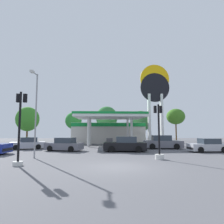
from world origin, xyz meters
TOP-DOWN VIEW (x-y plane):
  - ground_plane at (0.00, 0.00)m, footprint 90.00×90.00m
  - gas_station at (0.14, 22.84)m, footprint 12.57×14.42m
  - station_pole_sign at (7.40, 17.80)m, footprint 4.63×0.56m
  - car_0 at (-5.06, 9.57)m, footprint 4.30×2.76m
  - car_1 at (1.50, 8.54)m, footprint 4.59×2.42m
  - car_2 at (6.43, 11.49)m, footprint 4.72×2.43m
  - car_3 at (-9.80, 11.87)m, footprint 4.17×2.65m
  - car_5 at (10.05, 7.75)m, footprint 3.89×1.80m
  - traffic_signal_0 at (-6.25, 0.75)m, footprint 0.65×0.66m
  - traffic_signal_1 at (3.46, 2.91)m, footprint 0.67×0.69m
  - tree_0 at (-16.51, 29.12)m, footprint 4.70×4.70m
  - tree_1 at (-7.17, 30.25)m, footprint 3.50×3.50m
  - tree_2 at (0.04, 30.66)m, footprint 4.76×4.76m
  - tree_3 at (7.23, 28.66)m, footprint 4.21×4.21m
  - tree_4 at (14.85, 28.71)m, footprint 3.88×3.88m
  - corner_streetlamp at (-6.37, 3.82)m, footprint 0.24×1.48m

SIDE VIEW (x-z plane):
  - ground_plane at x=0.00m, z-range 0.00..0.00m
  - car_5 at x=10.05m, z-range -0.07..1.32m
  - car_3 at x=-9.80m, z-range -0.07..1.32m
  - car_0 at x=-5.06m, z-range -0.07..1.36m
  - car_1 at x=1.50m, z-range -0.07..1.50m
  - car_2 at x=6.43m, z-range -0.08..1.55m
  - traffic_signal_1 at x=3.46m, z-range -0.62..3.63m
  - traffic_signal_0 at x=-6.25m, z-range -0.28..4.43m
  - gas_station at x=0.14m, z-range -0.21..4.48m
  - corner_streetlamp at x=-6.37m, z-range 0.70..7.58m
  - tree_3 at x=7.23m, z-range 0.97..7.36m
  - tree_1 at x=-7.17m, z-range 1.26..7.42m
  - tree_0 at x=-16.51m, z-range 1.02..8.16m
  - tree_2 at x=0.04m, z-range 1.28..8.81m
  - tree_4 at x=14.85m, z-range 1.75..8.63m
  - station_pole_sign at x=7.40m, z-range 1.81..14.53m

